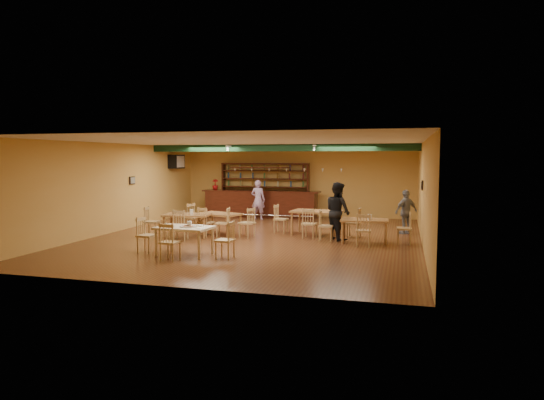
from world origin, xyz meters
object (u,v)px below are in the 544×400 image
(dining_table_d, at_px, (364,231))
(patron_right_a, at_px, (338,211))
(bar_counter, at_px, (261,204))
(dining_table_a, at_px, (220,223))
(near_table, at_px, (185,241))
(patron_bar, at_px, (258,200))
(dining_table_c, at_px, (187,225))
(dining_table_b, at_px, (316,223))

(dining_table_d, xyz_separation_m, patron_right_a, (-0.83, 0.24, 0.54))
(bar_counter, distance_m, dining_table_a, 4.73)
(dining_table_d, height_order, near_table, near_table)
(dining_table_d, bearing_deg, bar_counter, 130.33)
(dining_table_d, relative_size, patron_right_a, 0.78)
(near_table, bearing_deg, patron_bar, 96.41)
(dining_table_a, bearing_deg, dining_table_c, -116.28)
(dining_table_a, height_order, patron_bar, patron_bar)
(bar_counter, relative_size, dining_table_b, 3.18)
(near_table, relative_size, patron_right_a, 0.78)
(dining_table_a, relative_size, dining_table_d, 0.99)
(bar_counter, height_order, dining_table_c, bar_counter)
(patron_bar, bearing_deg, dining_table_b, 136.81)
(patron_right_a, bearing_deg, bar_counter, -2.53)
(bar_counter, height_order, dining_table_a, bar_counter)
(dining_table_c, height_order, patron_right_a, patron_right_a)
(dining_table_b, xyz_separation_m, dining_table_c, (-3.92, -1.44, -0.03))
(dining_table_a, distance_m, near_table, 3.56)
(dining_table_c, height_order, dining_table_d, dining_table_c)
(dining_table_c, distance_m, near_table, 3.02)
(patron_bar, bearing_deg, bar_counter, -76.75)
(dining_table_c, relative_size, near_table, 1.04)
(dining_table_b, bearing_deg, dining_table_c, -152.91)
(dining_table_c, height_order, near_table, near_table)
(bar_counter, height_order, dining_table_b, bar_counter)
(dining_table_b, bearing_deg, patron_right_a, -38.15)
(dining_table_a, distance_m, patron_bar, 3.93)
(bar_counter, relative_size, dining_table_a, 3.64)
(bar_counter, distance_m, dining_table_d, 6.96)
(bar_counter, bearing_deg, near_table, -87.19)
(dining_table_a, distance_m, patron_right_a, 3.96)
(patron_right_a, bearing_deg, dining_table_a, 46.77)
(bar_counter, xyz_separation_m, patron_right_a, (3.90, -4.86, 0.32))
(bar_counter, bearing_deg, patron_bar, -80.99)
(dining_table_a, distance_m, dining_table_d, 4.76)
(dining_table_a, xyz_separation_m, patron_bar, (0.14, 3.90, 0.47))
(near_table, height_order, patron_right_a, patron_right_a)
(bar_counter, distance_m, patron_right_a, 6.24)
(bar_counter, xyz_separation_m, patron_bar, (0.13, -0.83, 0.25))
(bar_counter, xyz_separation_m, dining_table_b, (3.10, -4.06, -0.17))
(dining_table_a, xyz_separation_m, patron_right_a, (3.92, -0.13, 0.54))
(dining_table_d, relative_size, patron_bar, 0.86)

